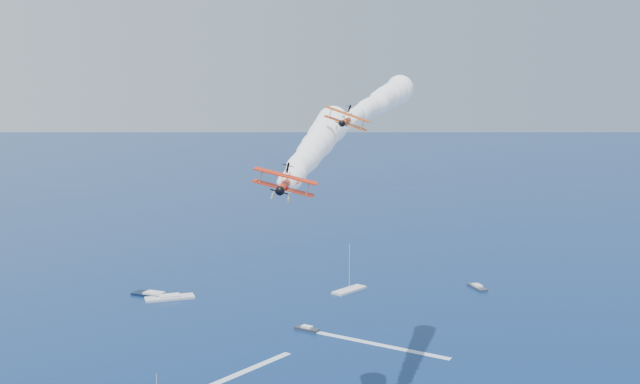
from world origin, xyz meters
TOP-DOWN VIEW (x-y plane):
  - biplane_lead at (9.74, 39.87)m, footprint 10.08×10.61m
  - biplane_trail at (-17.30, 18.44)m, footprint 10.37×10.61m
  - smoke_trail_lead at (32.83, 57.42)m, footprint 60.51×58.61m
  - smoke_trail_trail at (3.11, 39.04)m, footprint 60.59×60.58m
  - spectator_boats at (1.31, 107.72)m, footprint 244.41×181.92m
  - boat_wakes at (13.08, 95.77)m, footprint 114.47×61.06m

SIDE VIEW (x-z plane):
  - boat_wakes at x=13.08m, z-range 0.01..0.05m
  - spectator_boats at x=1.31m, z-range 0.00..0.70m
  - biplane_trail at x=-17.30m, z-range 52.11..58.63m
  - smoke_trail_trail at x=3.11m, z-range 52.33..62.81m
  - biplane_lead at x=9.74m, z-range 57.47..64.38m
  - smoke_trail_lead at x=32.83m, z-range 57.89..68.36m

